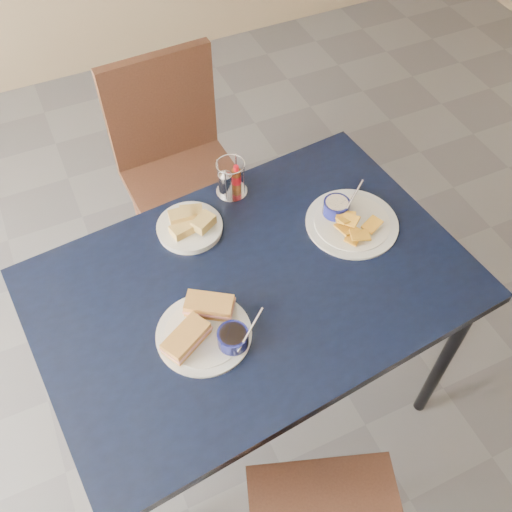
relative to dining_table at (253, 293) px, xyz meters
name	(u,v)px	position (x,y,z in m)	size (l,w,h in m)	color
ground	(247,395)	(-0.04, -0.02, -0.69)	(6.00, 6.00, 0.00)	#535358
dining_table	(253,293)	(0.00, 0.00, 0.00)	(1.41, 1.01, 0.75)	black
chair_far	(177,156)	(0.03, 0.85, -0.13)	(0.48, 0.46, 0.98)	black
sandwich_plate	(207,329)	(-0.19, -0.11, 0.08)	(0.30, 0.28, 0.12)	white
plantain_plate	(347,218)	(0.39, 0.10, 0.08)	(0.31, 0.31, 0.12)	white
bread_basket	(190,225)	(-0.10, 0.28, 0.08)	(0.22, 0.22, 0.07)	white
condiment_caddy	(230,181)	(0.09, 0.39, 0.12)	(0.11, 0.11, 0.14)	silver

